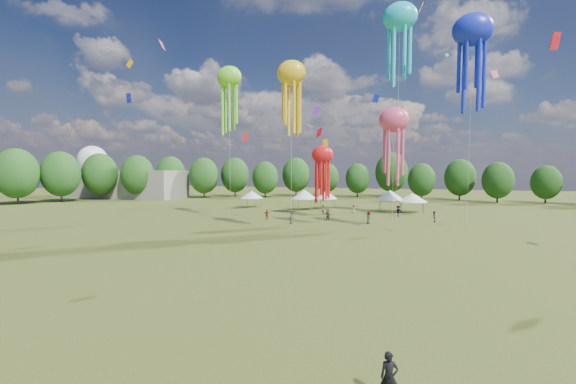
% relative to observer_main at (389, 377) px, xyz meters
% --- Properties ---
extents(ground, '(300.00, 300.00, 0.00)m').
position_rel_observer_main_xyz_m(ground, '(-8.54, 3.49, -0.85)').
color(ground, '#384416').
rests_on(ground, ground).
extents(observer_main, '(0.70, 0.54, 1.69)m').
position_rel_observer_main_xyz_m(observer_main, '(0.00, 0.00, 0.00)').
color(observer_main, black).
rests_on(observer_main, ground).
extents(spectator_near, '(1.06, 1.02, 1.72)m').
position_rel_observer_main_xyz_m(spectator_near, '(-15.52, 38.80, 0.02)').
color(spectator_near, gray).
rests_on(spectator_near, ground).
extents(spectators_far, '(26.45, 14.06, 1.88)m').
position_rel_observer_main_xyz_m(spectators_far, '(-6.44, 47.77, 0.04)').
color(spectators_far, gray).
rests_on(spectators_far, ground).
extents(festival_tents, '(38.14, 8.62, 4.16)m').
position_rel_observer_main_xyz_m(festival_tents, '(-11.86, 60.22, 2.15)').
color(festival_tents, '#47474C').
rests_on(festival_tents, ground).
extents(show_kites, '(41.39, 22.51, 31.77)m').
position_rel_observer_main_xyz_m(show_kites, '(-2.02, 42.98, 21.16)').
color(show_kites, yellow).
rests_on(show_kites, ground).
extents(small_kites, '(68.94, 54.86, 46.09)m').
position_rel_observer_main_xyz_m(small_kites, '(-8.09, 44.20, 29.01)').
color(small_kites, yellow).
rests_on(small_kites, ground).
extents(treeline, '(201.57, 95.24, 13.43)m').
position_rel_observer_main_xyz_m(treeline, '(-12.40, 66.01, 5.70)').
color(treeline, '#38281C').
rests_on(treeline, ground).
extents(hangar, '(40.00, 12.00, 8.00)m').
position_rel_observer_main_xyz_m(hangar, '(-80.54, 75.49, 3.15)').
color(hangar, gray).
rests_on(hangar, ground).
extents(radome, '(9.00, 9.00, 16.00)m').
position_rel_observer_main_xyz_m(radome, '(-96.54, 81.49, 9.14)').
color(radome, white).
rests_on(radome, ground).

